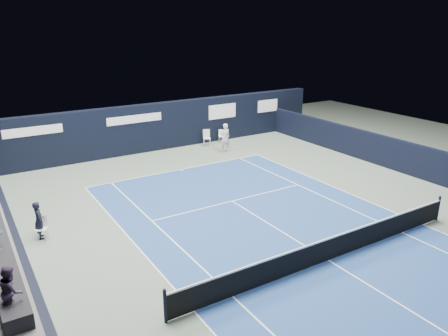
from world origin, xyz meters
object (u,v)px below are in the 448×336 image
(folding_chair_back_b, at_px, (221,135))
(line_judge_chair, at_px, (42,226))
(folding_chair_back_a, at_px, (207,135))
(tennis_net, at_px, (330,248))
(tennis_player, at_px, (225,137))

(folding_chair_back_b, relative_size, line_judge_chair, 0.93)
(line_judge_chair, bearing_deg, folding_chair_back_a, 57.78)
(line_judge_chair, bearing_deg, tennis_net, -17.57)
(folding_chair_back_b, xyz_separation_m, tennis_player, (-1.01, -2.08, 0.43))
(tennis_player, bearing_deg, folding_chair_back_a, 97.81)
(tennis_net, bearing_deg, tennis_player, 73.05)
(folding_chair_back_a, distance_m, tennis_player, 1.99)
(folding_chair_back_a, relative_size, tennis_net, 0.08)
(tennis_net, distance_m, tennis_player, 14.37)
(tennis_net, height_order, tennis_player, tennis_player)
(line_judge_chair, relative_size, tennis_net, 0.07)
(folding_chair_back_a, bearing_deg, tennis_player, -59.40)
(folding_chair_back_a, bearing_deg, line_judge_chair, -122.74)
(folding_chair_back_a, height_order, tennis_player, tennis_player)
(line_judge_chair, relative_size, tennis_player, 0.51)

